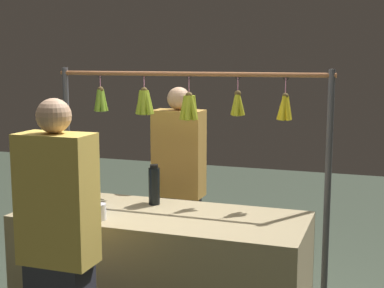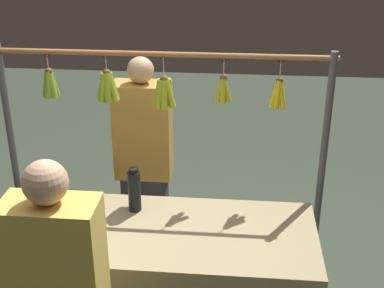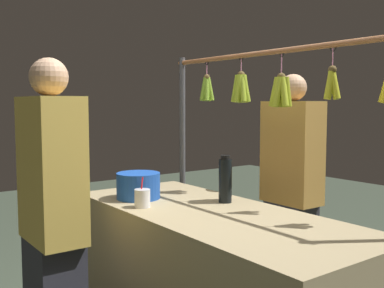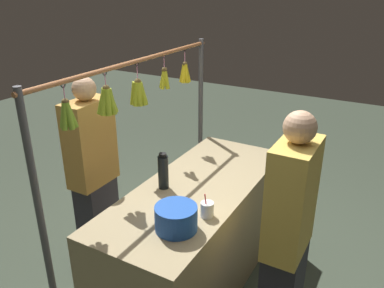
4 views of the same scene
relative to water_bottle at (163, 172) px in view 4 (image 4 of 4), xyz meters
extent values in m
plane|color=#3A4436|center=(-0.14, 0.20, -1.01)|extent=(12.00, 12.00, 0.00)
cube|color=tan|center=(-0.14, 0.20, -0.57)|extent=(1.85, 0.75, 0.88)
cylinder|color=#4C4C51|center=(-1.12, -0.30, -0.11)|extent=(0.04, 0.04, 1.79)
cylinder|color=#4C4C51|center=(0.85, -0.30, -0.11)|extent=(0.04, 0.04, 1.79)
cylinder|color=#9E6038|center=(-0.14, -0.30, 0.75)|extent=(2.04, 0.03, 0.03)
torus|color=black|center=(-0.83, -0.30, 0.73)|extent=(0.04, 0.01, 0.04)
cylinder|color=pink|center=(-0.83, -0.30, 0.67)|extent=(0.01, 0.01, 0.12)
sphere|color=brown|center=(-0.83, -0.30, 0.61)|extent=(0.04, 0.04, 0.04)
cylinder|color=yellow|center=(-0.81, -0.30, 0.53)|extent=(0.07, 0.04, 0.17)
cylinder|color=yellow|center=(-0.82, -0.28, 0.53)|extent=(0.04, 0.06, 0.17)
cylinder|color=yellow|center=(-0.84, -0.29, 0.53)|extent=(0.06, 0.06, 0.17)
cylinder|color=yellow|center=(-0.84, -0.31, 0.53)|extent=(0.06, 0.05, 0.17)
cylinder|color=yellow|center=(-0.82, -0.32, 0.53)|extent=(0.04, 0.06, 0.17)
torus|color=black|center=(-0.50, -0.30, 0.73)|extent=(0.04, 0.01, 0.04)
cylinder|color=pink|center=(-0.50, -0.30, 0.67)|extent=(0.01, 0.01, 0.11)
sphere|color=brown|center=(-0.50, -0.30, 0.62)|extent=(0.04, 0.04, 0.04)
cylinder|color=gold|center=(-0.48, -0.30, 0.54)|extent=(0.07, 0.04, 0.16)
cylinder|color=gold|center=(-0.50, -0.28, 0.54)|extent=(0.04, 0.06, 0.16)
cylinder|color=gold|center=(-0.52, -0.30, 0.54)|extent=(0.07, 0.04, 0.16)
cylinder|color=gold|center=(-0.50, -0.31, 0.54)|extent=(0.04, 0.07, 0.16)
torus|color=black|center=(-0.15, -0.30, 0.73)|extent=(0.04, 0.01, 0.04)
cylinder|color=pink|center=(-0.15, -0.30, 0.66)|extent=(0.01, 0.01, 0.13)
sphere|color=brown|center=(-0.15, -0.30, 0.59)|extent=(0.05, 0.05, 0.05)
cylinder|color=#A4B426|center=(-0.11, -0.29, 0.51)|extent=(0.07, 0.04, 0.18)
cylinder|color=#A4B426|center=(-0.12, -0.27, 0.51)|extent=(0.06, 0.06, 0.18)
cylinder|color=#A4B426|center=(-0.15, -0.26, 0.51)|extent=(0.05, 0.08, 0.18)
cylinder|color=#A4B426|center=(-0.18, -0.29, 0.51)|extent=(0.08, 0.06, 0.18)
cylinder|color=#A4B426|center=(-0.18, -0.32, 0.51)|extent=(0.06, 0.05, 0.18)
cylinder|color=#A4B426|center=(-0.16, -0.33, 0.51)|extent=(0.05, 0.07, 0.18)
cylinder|color=#A4B426|center=(-0.13, -0.33, 0.51)|extent=(0.05, 0.06, 0.18)
torus|color=black|center=(0.20, -0.30, 0.73)|extent=(0.04, 0.01, 0.04)
cylinder|color=pink|center=(0.20, -0.30, 0.68)|extent=(0.01, 0.01, 0.10)
sphere|color=brown|center=(0.20, -0.30, 0.62)|extent=(0.05, 0.05, 0.05)
cylinder|color=#94AF28|center=(0.23, -0.30, 0.54)|extent=(0.08, 0.04, 0.18)
cylinder|color=#94AF28|center=(0.22, -0.27, 0.54)|extent=(0.06, 0.06, 0.18)
cylinder|color=#94AF28|center=(0.19, -0.27, 0.54)|extent=(0.04, 0.07, 0.18)
cylinder|color=#94AF28|center=(0.17, -0.29, 0.54)|extent=(0.08, 0.06, 0.18)
cylinder|color=#94AF28|center=(0.17, -0.31, 0.54)|extent=(0.07, 0.05, 0.18)
cylinder|color=#94AF28|center=(0.19, -0.33, 0.54)|extent=(0.04, 0.06, 0.18)
cylinder|color=#94AF28|center=(0.22, -0.32, 0.54)|extent=(0.07, 0.07, 0.18)
torus|color=black|center=(0.55, -0.30, 0.73)|extent=(0.04, 0.01, 0.04)
cylinder|color=pink|center=(0.55, -0.30, 0.67)|extent=(0.01, 0.01, 0.10)
sphere|color=brown|center=(0.55, -0.30, 0.62)|extent=(0.05, 0.05, 0.05)
cylinder|color=#7AA62B|center=(0.57, -0.30, 0.54)|extent=(0.06, 0.04, 0.17)
cylinder|color=#7AA62B|center=(0.56, -0.28, 0.54)|extent=(0.04, 0.06, 0.17)
cylinder|color=#7AA62B|center=(0.54, -0.28, 0.54)|extent=(0.07, 0.06, 0.17)
cylinder|color=#7AA62B|center=(0.54, -0.31, 0.54)|extent=(0.06, 0.05, 0.17)
cylinder|color=#7AA62B|center=(0.56, -0.32, 0.54)|extent=(0.04, 0.07, 0.17)
cylinder|color=black|center=(0.00, 0.00, -0.01)|extent=(0.08, 0.08, 0.25)
cylinder|color=black|center=(0.00, 0.00, 0.13)|extent=(0.05, 0.05, 0.02)
cylinder|color=#1D4CAF|center=(0.40, 0.35, -0.05)|extent=(0.26, 0.26, 0.16)
cylinder|color=silver|center=(0.18, 0.45, -0.08)|extent=(0.09, 0.09, 0.10)
cylinder|color=red|center=(0.19, 0.45, -0.05)|extent=(0.01, 0.03, 0.17)
cube|color=#2D2D38|center=(0.06, -0.64, -0.62)|extent=(0.31, 0.21, 0.78)
cube|color=#BF8C3F|center=(0.06, -0.64, 0.11)|extent=(0.39, 0.21, 0.68)
sphere|color=tan|center=(0.06, -0.64, 0.55)|extent=(0.18, 0.18, 0.18)
cube|color=gold|center=(0.14, 0.97, 0.13)|extent=(0.40, 0.21, 0.69)
sphere|color=tan|center=(0.14, 0.97, 0.56)|extent=(0.18, 0.18, 0.18)
camera|label=1|loc=(-1.46, 3.42, 0.86)|focal=52.26mm
camera|label=2|loc=(-0.60, 2.75, 1.55)|focal=50.44mm
camera|label=3|loc=(-2.00, 1.72, 0.44)|focal=42.98mm
camera|label=4|loc=(2.10, 1.42, 1.28)|focal=36.49mm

